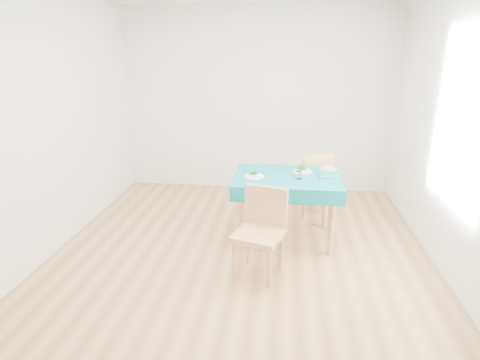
# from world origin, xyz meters

# --- Properties ---
(room_shell) EXTENTS (4.02, 4.52, 2.73)m
(room_shell) POSITION_xyz_m (0.00, 0.00, 1.35)
(room_shell) COLOR olive
(room_shell) RESTS_ON ground
(table) EXTENTS (1.16, 0.88, 0.76)m
(table) POSITION_xyz_m (0.47, 0.48, 0.38)
(table) COLOR #095D64
(table) RESTS_ON ground
(chair_near) EXTENTS (0.55, 0.58, 1.07)m
(chair_near) POSITION_xyz_m (0.22, -0.35, 0.54)
(chair_near) COLOR tan
(chair_near) RESTS_ON ground
(chair_far) EXTENTS (0.55, 0.57, 1.02)m
(chair_far) POSITION_xyz_m (0.78, 1.26, 0.51)
(chair_far) COLOR tan
(chair_far) RESTS_ON ground
(bowl_near) EXTENTS (0.22, 0.22, 0.07)m
(bowl_near) POSITION_xyz_m (0.11, 0.39, 0.79)
(bowl_near) COLOR white
(bowl_near) RESTS_ON table
(bowl_far) EXTENTS (0.24, 0.24, 0.07)m
(bowl_far) POSITION_xyz_m (0.64, 0.66, 0.79)
(bowl_far) COLOR white
(bowl_far) RESTS_ON table
(fork_near) EXTENTS (0.06, 0.19, 0.00)m
(fork_near) POSITION_xyz_m (0.07, 0.36, 0.76)
(fork_near) COLOR silver
(fork_near) RESTS_ON table
(knife_near) EXTENTS (0.03, 0.19, 0.00)m
(knife_near) POSITION_xyz_m (0.30, 0.32, 0.76)
(knife_near) COLOR silver
(knife_near) RESTS_ON table
(fork_far) EXTENTS (0.04, 0.18, 0.00)m
(fork_far) POSITION_xyz_m (0.52, 0.61, 0.76)
(fork_far) COLOR silver
(fork_far) RESTS_ON table
(knife_far) EXTENTS (0.07, 0.19, 0.00)m
(knife_far) POSITION_xyz_m (0.87, 0.51, 0.76)
(knife_far) COLOR silver
(knife_far) RESTS_ON table
(napkin_near) EXTENTS (0.22, 0.18, 0.01)m
(napkin_near) POSITION_xyz_m (0.09, 0.64, 0.76)
(napkin_near) COLOR #0D686F
(napkin_near) RESTS_ON table
(napkin_far) EXTENTS (0.24, 0.18, 0.01)m
(napkin_far) POSITION_xyz_m (0.93, 0.51, 0.76)
(napkin_far) COLOR #0D686F
(napkin_far) RESTS_ON table
(tumbler_center) EXTENTS (0.06, 0.06, 0.08)m
(tumbler_center) POSITION_xyz_m (0.55, 0.57, 0.80)
(tumbler_center) COLOR white
(tumbler_center) RESTS_ON table
(tumbler_side) EXTENTS (0.07, 0.07, 0.08)m
(tumbler_side) POSITION_xyz_m (0.59, 0.39, 0.80)
(tumbler_side) COLOR white
(tumbler_side) RESTS_ON table
(side_plate) EXTENTS (0.20, 0.20, 0.01)m
(side_plate) POSITION_xyz_m (0.95, 0.79, 0.76)
(side_plate) COLOR #C7D969
(side_plate) RESTS_ON table
(bread_slice) EXTENTS (0.13, 0.13, 0.01)m
(bread_slice) POSITION_xyz_m (0.95, 0.79, 0.78)
(bread_slice) COLOR beige
(bread_slice) RESTS_ON side_plate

